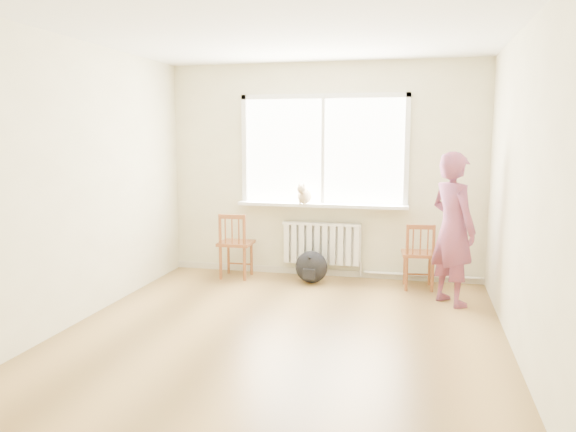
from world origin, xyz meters
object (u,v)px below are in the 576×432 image
Objects in this scene: chair_left at (235,245)px; person at (453,229)px; chair_right at (419,256)px; backpack at (311,267)px; cat at (304,195)px.

person is at bearing 167.89° from chair_left.
person is (0.34, -0.51, 0.42)m from chair_right.
chair_right is 1.30m from backpack.
backpack is at bearing 178.01° from chair_left.
chair_left is 2.06× the size of cat.
chair_right is 1.58m from cat.
cat is at bearing 29.19° from person.
chair_right is at bearing 178.99° from chair_left.
backpack is (0.14, -0.23, -0.86)m from cat.
cat is at bearing -167.21° from chair_left.
person reaches higher than chair_left.
person is 4.11× the size of backpack.
chair_right is 0.74m from person.
chair_left is at bearing 178.91° from backpack.
person is 1.92m from cat.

